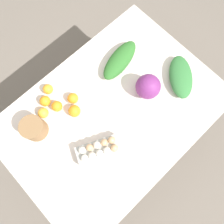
{
  "coord_description": "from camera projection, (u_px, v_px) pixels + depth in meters",
  "views": [
    {
      "loc": [
        -0.25,
        -0.27,
        2.07
      ],
      "look_at": [
        0.0,
        0.0,
        0.73
      ],
      "focal_mm": 35.0,
      "sensor_mm": 36.0,
      "label": 1
    }
  ],
  "objects": [
    {
      "name": "orange_1",
      "position": [
        48.0,
        89.0,
        1.42
      ],
      "size": [
        0.07,
        0.07,
        0.07
      ],
      "primitive_type": "sphere",
      "color": "orange",
      "rests_on": "dining_table"
    },
    {
      "name": "paper_bag",
      "position": [
        34.0,
        128.0,
        1.32
      ],
      "size": [
        0.15,
        0.15,
        0.12
      ],
      "primitive_type": "cylinder",
      "color": "olive",
      "rests_on": "dining_table"
    },
    {
      "name": "orange_4",
      "position": [
        74.0,
        111.0,
        1.37
      ],
      "size": [
        0.08,
        0.08,
        0.08
      ],
      "primitive_type": "sphere",
      "color": "orange",
      "rests_on": "dining_table"
    },
    {
      "name": "orange_2",
      "position": [
        73.0,
        98.0,
        1.4
      ],
      "size": [
        0.07,
        0.07,
        0.07
      ],
      "primitive_type": "sphere",
      "color": "orange",
      "rests_on": "dining_table"
    },
    {
      "name": "orange_3",
      "position": [
        43.0,
        113.0,
        1.37
      ],
      "size": [
        0.07,
        0.07,
        0.07
      ],
      "primitive_type": "sphere",
      "color": "#F9A833",
      "rests_on": "dining_table"
    },
    {
      "name": "greens_bunch_kale",
      "position": [
        120.0,
        60.0,
        1.46
      ],
      "size": [
        0.35,
        0.2,
        0.09
      ],
      "primitive_type": "ellipsoid",
      "rotation": [
        0.0,
        0.0,
        3.35
      ],
      "color": "#2D6B28",
      "rests_on": "dining_table"
    },
    {
      "name": "orange_0",
      "position": [
        57.0,
        106.0,
        1.38
      ],
      "size": [
        0.07,
        0.07,
        0.07
      ],
      "primitive_type": "sphere",
      "color": "orange",
      "rests_on": "dining_table"
    },
    {
      "name": "egg_carton",
      "position": [
        99.0,
        150.0,
        1.3
      ],
      "size": [
        0.29,
        0.21,
        0.09
      ],
      "rotation": [
        0.0,
        0.0,
        5.85
      ],
      "color": "#A8A8A3",
      "rests_on": "dining_table"
    },
    {
      "name": "cabbage_purple",
      "position": [
        148.0,
        87.0,
        1.37
      ],
      "size": [
        0.16,
        0.16,
        0.16
      ],
      "primitive_type": "sphere",
      "color": "#7A2D75",
      "rests_on": "dining_table"
    },
    {
      "name": "ground_plane",
      "position": [
        112.0,
        132.0,
        2.09
      ],
      "size": [
        8.0,
        8.0,
        0.0
      ],
      "primitive_type": "plane",
      "color": "#70665B"
    },
    {
      "name": "dining_table",
      "position": [
        112.0,
        116.0,
        1.49
      ],
      "size": [
        1.4,
        0.99,
        0.71
      ],
      "color": "silver",
      "rests_on": "ground_plane"
    },
    {
      "name": "orange_5",
      "position": [
        45.0,
        101.0,
        1.39
      ],
      "size": [
        0.07,
        0.07,
        0.07
      ],
      "primitive_type": "sphere",
      "color": "orange",
      "rests_on": "dining_table"
    },
    {
      "name": "greens_bunch_dandelion",
      "position": [
        181.0,
        77.0,
        1.43
      ],
      "size": [
        0.32,
        0.33,
        0.08
      ],
      "primitive_type": "ellipsoid",
      "rotation": [
        0.0,
        0.0,
        0.84
      ],
      "color": "#337538",
      "rests_on": "dining_table"
    }
  ]
}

